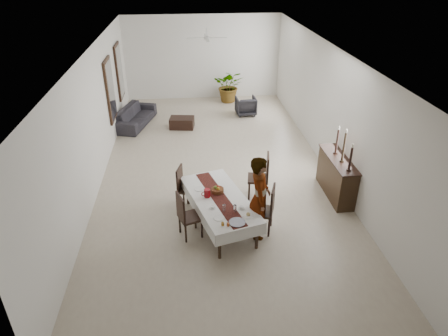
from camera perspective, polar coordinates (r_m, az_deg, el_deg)
floor at (r=10.98m, az=-1.20°, el=0.04°), size 6.00×12.00×0.00m
ceiling at (r=9.85m, az=-1.39°, el=16.58°), size 6.00×12.00×0.02m
wall_back at (r=16.05m, az=-3.08°, el=15.47°), size 6.00×0.02×3.20m
wall_front at (r=5.20m, az=4.27°, el=-16.32°), size 6.00×0.02×3.20m
wall_left at (r=10.53m, az=-17.91°, el=6.90°), size 0.02×12.00×3.20m
wall_right at (r=10.94m, az=14.74°, el=8.17°), size 0.02×12.00×3.20m
dining_table_top at (r=8.44m, az=-0.67°, el=-4.46°), size 1.46×2.32×0.04m
table_leg_fl at (r=7.76m, az=-0.64°, el=-10.99°), size 0.08×0.08×0.63m
table_leg_fr at (r=8.01m, az=4.71°, el=-9.61°), size 0.08×0.08×0.63m
table_leg_bl at (r=9.34m, az=-5.19°, el=-3.47°), size 0.08×0.08×0.63m
table_leg_br at (r=9.55m, az=-0.66°, el=-2.55°), size 0.08×0.08×0.63m
tablecloth_top at (r=8.43m, az=-0.67°, el=-4.31°), size 1.66×2.52×0.01m
tablecloth_drape_left at (r=8.36m, az=-4.04°, el=-5.77°), size 0.65×2.23×0.27m
tablecloth_drape_right at (r=8.67m, az=2.58°, el=-4.32°), size 0.65×2.23×0.27m
tablecloth_drape_near at (r=7.64m, az=2.51°, el=-9.51°), size 1.02×0.30×0.27m
tablecloth_drape_far at (r=9.42m, az=-3.20°, el=-1.41°), size 1.02×0.30×0.27m
table_runner at (r=8.42m, az=-0.67°, el=-4.27°), size 0.92×2.24×0.00m
red_pitcher at (r=8.42m, az=-2.43°, el=-3.61°), size 0.17×0.17×0.18m
pitcher_handle at (r=8.40m, az=-2.92°, el=-3.71°), size 0.11×0.05×0.11m
wine_glass_near at (r=7.97m, az=1.58°, el=-5.78°), size 0.06×0.06×0.15m
wine_glass_mid at (r=7.97m, az=0.01°, el=-5.74°), size 0.06×0.06×0.15m
teacup_right at (r=8.08m, az=2.51°, el=-5.66°), size 0.08×0.08×0.05m
saucer_right at (r=8.10m, az=2.50°, el=-5.79°), size 0.13×0.13×0.01m
teacup_left at (r=8.09m, az=-1.65°, el=-5.63°), size 0.08×0.08×0.05m
saucer_left at (r=8.10m, az=-1.65°, el=-5.75°), size 0.13×0.13×0.01m
plate_near_right at (r=7.91m, az=3.48°, el=-6.76°), size 0.22×0.22×0.01m
bread_near_right at (r=7.89m, az=3.49°, el=-6.61°), size 0.08×0.08×0.08m
plate_near_left at (r=7.82m, az=-0.73°, el=-7.13°), size 0.22×0.22×0.01m
plate_far_left at (r=8.74m, az=-3.60°, el=-2.97°), size 0.22×0.22×0.01m
serving_tray at (r=7.70m, az=1.89°, el=-7.77°), size 0.32×0.32×0.02m
jam_jar_a at (r=7.61m, az=0.59°, el=-8.06°), size 0.06×0.06×0.07m
jam_jar_b at (r=7.62m, az=-0.19°, el=-7.99°), size 0.06×0.06×0.07m
fruit_basket at (r=8.59m, az=-0.93°, el=-3.21°), size 0.27×0.27×0.09m
fruit_red at (r=8.58m, az=-0.81°, el=-2.73°), size 0.08×0.08×0.08m
fruit_green at (r=8.57m, az=-1.22°, el=-2.78°), size 0.07×0.07×0.07m
fruit_yellow at (r=8.52m, az=-0.83°, el=-2.97°), size 0.08×0.08×0.08m
chair_right_near_seat at (r=8.41m, az=5.43°, el=-6.17°), size 0.58×0.58×0.05m
chair_right_near_leg_fl at (r=8.40m, az=6.44°, el=-8.44°), size 0.06×0.06×0.45m
chair_right_near_leg_fr at (r=8.70m, az=6.76°, el=-6.99°), size 0.06×0.06×0.45m
chair_right_near_leg_bl at (r=8.43m, az=3.90°, el=-8.13°), size 0.06×0.06×0.45m
chair_right_near_leg_br at (r=8.73m, az=4.32°, el=-6.69°), size 0.06×0.06×0.45m
chair_right_near_back at (r=8.22m, az=6.96°, el=-4.56°), size 0.19×0.45×0.58m
chair_right_far_seat at (r=9.51m, az=4.85°, el=-1.50°), size 0.55×0.55×0.05m
chair_right_far_leg_fl at (r=9.49m, az=5.96°, el=-3.51°), size 0.06×0.06×0.47m
chair_right_far_leg_fr at (r=9.82m, az=5.93°, el=-2.30°), size 0.06×0.06×0.47m
chair_right_far_leg_bl at (r=9.48m, az=3.60°, el=-3.42°), size 0.06×0.06×0.47m
chair_right_far_leg_br at (r=9.81m, az=3.66°, el=-2.22°), size 0.06×0.06×0.47m
chair_right_far_back at (r=9.36m, az=6.25°, el=0.16°), size 0.13×0.48×0.61m
chair_left_near_seat at (r=8.27m, az=-4.83°, el=-7.02°), size 0.55×0.55×0.05m
chair_left_near_leg_fl at (r=8.50m, az=-6.33°, el=-7.98°), size 0.06×0.06×0.43m
chair_left_near_leg_fr at (r=8.24m, az=-5.47°, el=-9.32°), size 0.06×0.06×0.43m
chair_left_near_leg_bl at (r=8.60m, az=-4.10°, el=-7.39°), size 0.06×0.06×0.43m
chair_left_near_leg_br at (r=8.33m, az=-3.17°, el=-8.70°), size 0.06×0.06×0.43m
chair_left_near_back at (r=8.05m, az=-6.23°, el=-5.65°), size 0.18×0.42×0.55m
chair_left_far_seat at (r=9.21m, az=-5.14°, el=-3.05°), size 0.52×0.52×0.05m
chair_left_far_leg_fl at (r=9.52m, az=-5.81°, el=-3.60°), size 0.05×0.05×0.41m
chair_left_far_leg_fr at (r=9.24m, az=-6.39°, el=-4.71°), size 0.05×0.05×0.41m
chair_left_far_leg_bl at (r=9.44m, az=-3.80°, el=-3.82°), size 0.05×0.05×0.41m
chair_left_far_leg_br at (r=9.16m, az=-4.32°, el=-4.95°), size 0.05×0.05×0.41m
chair_left_far_back at (r=9.12m, az=-6.37°, el=-1.40°), size 0.16×0.41×0.53m
woman at (r=8.06m, az=5.10°, el=-4.24°), size 0.53×0.72×1.81m
sideboard_body at (r=9.95m, az=15.74°, el=-1.27°), size 0.42×1.59×0.95m
sideboard_top at (r=9.72m, az=16.12°, el=1.25°), size 0.47×1.65×0.03m
candlestick_near_base at (r=9.24m, az=17.37°, el=-0.24°), size 0.11×0.11×0.03m
candlestick_near_shaft at (r=9.11m, az=17.63°, el=1.31°), size 0.05×0.05×0.53m
candlestick_near_candle at (r=8.98m, az=17.91°, el=3.05°), size 0.04×0.04×0.08m
candlestick_mid_base at (r=9.58m, az=16.47°, el=0.98°), size 0.11×0.11×0.03m
candlestick_mid_shaft at (r=9.42m, az=16.77°, el=2.92°), size 0.05×0.05×0.69m
candlestick_mid_candle at (r=9.27m, az=17.10°, el=5.07°), size 0.04×0.04×0.08m
candlestick_far_base at (r=9.93m, az=15.63°, el=2.12°), size 0.11×0.11×0.03m
candlestick_far_shaft at (r=9.80m, az=15.86°, el=3.73°), size 0.05×0.05×0.58m
candlestick_far_candle at (r=9.67m, az=16.12°, el=5.52°), size 0.04×0.04×0.08m
sofa at (r=14.00m, az=-12.57°, el=7.25°), size 1.36×2.23×0.61m
armchair at (r=14.59m, az=3.13°, el=8.87°), size 0.73×0.75×0.65m
coffee_table at (r=13.53m, az=-6.03°, el=6.45°), size 0.86×0.64×0.35m
potted_plant at (r=15.82m, az=0.79°, el=11.67°), size 1.35×1.24×1.26m
mirror_frame_near at (r=12.56m, az=-15.96°, el=10.64°), size 0.06×1.05×1.85m
mirror_glass_near at (r=12.56m, az=-15.80°, el=10.65°), size 0.01×0.90×1.70m
mirror_frame_far at (r=14.55m, az=-14.74°, el=13.21°), size 0.06×1.05×1.85m
mirror_glass_far at (r=14.55m, az=-14.61°, el=13.22°), size 0.01×0.90×1.70m
fan_rod at (r=12.81m, az=-2.51°, el=18.95°), size 0.04×0.04×0.20m
fan_hub at (r=12.85m, az=-2.49°, el=18.07°), size 0.16×0.16×0.08m
fan_blade_n at (r=13.19m, az=-2.59°, el=18.35°), size 0.10×0.55×0.01m
fan_blade_s at (r=12.50m, az=-2.38°, el=17.78°), size 0.10×0.55×0.01m
fan_blade_e at (r=12.87m, az=-0.85°, el=18.11°), size 0.55×0.10×0.01m
fan_blade_w at (r=12.83m, az=-4.13°, el=18.01°), size 0.55×0.10×0.01m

